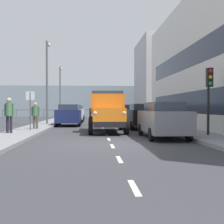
# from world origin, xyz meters

# --- Properties ---
(ground_plane) EXTENTS (80.00, 80.00, 0.00)m
(ground_plane) POSITION_xyz_m (0.00, -11.18, 0.00)
(ground_plane) COLOR #38383D
(sidewalk_left) EXTENTS (2.03, 44.35, 0.15)m
(sidewalk_left) POSITION_xyz_m (-4.59, -11.18, 0.07)
(sidewalk_left) COLOR gray
(sidewalk_left) RESTS_ON ground_plane
(sidewalk_right) EXTENTS (2.03, 44.35, 0.15)m
(sidewalk_right) POSITION_xyz_m (4.59, -11.18, 0.07)
(sidewalk_right) COLOR gray
(sidewalk_right) RESTS_ON ground_plane
(road_centreline_markings) EXTENTS (0.12, 39.96, 0.01)m
(road_centreline_markings) POSITION_xyz_m (0.00, -10.49, 0.00)
(road_centreline_markings) COLOR silver
(road_centreline_markings) RESTS_ON ground_plane
(building_far_block) EXTENTS (7.87, 10.08, 10.49)m
(building_far_block) POSITION_xyz_m (-9.54, -27.57, 5.24)
(building_far_block) COLOR #B7B2B7
(building_far_block) RESTS_ON ground_plane
(sea_horizon) EXTENTS (80.00, 0.80, 5.00)m
(sea_horizon) POSITION_xyz_m (0.00, -36.35, 2.50)
(sea_horizon) COLOR #84939E
(sea_horizon) RESTS_ON ground_plane
(seawall_railing) EXTENTS (28.08, 0.08, 1.20)m
(seawall_railing) POSITION_xyz_m (-0.00, -32.75, 0.92)
(seawall_railing) COLOR #4C5156
(seawall_railing) RESTS_ON ground_plane
(truck_vintage_orange) EXTENTS (2.17, 5.64, 2.43)m
(truck_vintage_orange) POSITION_xyz_m (-0.12, -5.42, 1.18)
(truck_vintage_orange) COLOR black
(truck_vintage_orange) RESTS_ON ground_plane
(car_grey_kerbside_near) EXTENTS (1.85, 4.42, 1.72)m
(car_grey_kerbside_near) POSITION_xyz_m (-2.62, -2.12, 0.90)
(car_grey_kerbside_near) COLOR slate
(car_grey_kerbside_near) RESTS_ON ground_plane
(car_black_kerbside_1) EXTENTS (1.79, 4.14, 1.72)m
(car_black_kerbside_1) POSITION_xyz_m (-2.62, -8.40, 0.89)
(car_black_kerbside_1) COLOR black
(car_black_kerbside_1) RESTS_ON ground_plane
(car_red_kerbside_2) EXTENTS (1.87, 4.34, 1.72)m
(car_red_kerbside_2) POSITION_xyz_m (-2.62, -14.50, 0.90)
(car_red_kerbside_2) COLOR #B21E1E
(car_red_kerbside_2) RESTS_ON ground_plane
(car_teal_kerbside_3) EXTENTS (1.88, 4.02, 1.72)m
(car_teal_kerbside_3) POSITION_xyz_m (-2.62, -20.27, 0.90)
(car_teal_kerbside_3) COLOR #1E6670
(car_teal_kerbside_3) RESTS_ON ground_plane
(car_navy_oppositeside_0) EXTENTS (1.93, 4.09, 1.72)m
(car_navy_oppositeside_0) POSITION_xyz_m (2.62, -12.06, 0.90)
(car_navy_oppositeside_0) COLOR navy
(car_navy_oppositeside_0) RESTS_ON ground_plane
(car_white_oppositeside_1) EXTENTS (1.97, 4.10, 1.72)m
(car_white_oppositeside_1) POSITION_xyz_m (2.62, -18.43, 0.90)
(car_white_oppositeside_1) COLOR white
(car_white_oppositeside_1) RESTS_ON ground_plane
(car_silver_oppositeside_2) EXTENTS (1.81, 4.70, 1.72)m
(car_silver_oppositeside_2) POSITION_xyz_m (2.62, -24.30, 0.90)
(car_silver_oppositeside_2) COLOR #B7BABF
(car_silver_oppositeside_2) RESTS_ON ground_plane
(pedestrian_couple_b) EXTENTS (0.53, 0.34, 1.83)m
(pedestrian_couple_b) POSITION_xyz_m (5.07, -3.82, 1.23)
(pedestrian_couple_b) COLOR black
(pedestrian_couple_b) RESTS_ON sidewalk_right
(pedestrian_couple_a) EXTENTS (0.53, 0.34, 1.64)m
(pedestrian_couple_a) POSITION_xyz_m (4.30, -6.87, 1.11)
(pedestrian_couple_a) COLOR #4C473D
(pedestrian_couple_a) RESTS_ON sidewalk_right
(traffic_light_near) EXTENTS (0.28, 0.41, 3.20)m
(traffic_light_near) POSITION_xyz_m (-4.80, -1.89, 2.47)
(traffic_light_near) COLOR black
(traffic_light_near) RESTS_ON sidewalk_left
(lamp_post_promenade) EXTENTS (0.32, 1.14, 6.77)m
(lamp_post_promenade) POSITION_xyz_m (4.44, -12.67, 4.16)
(lamp_post_promenade) COLOR #59595B
(lamp_post_promenade) RESTS_ON sidewalk_right
(lamp_post_far) EXTENTS (0.32, 1.14, 6.11)m
(lamp_post_far) POSITION_xyz_m (4.48, -23.04, 3.81)
(lamp_post_far) COLOR #59595B
(lamp_post_far) RESTS_ON sidewalk_right
(street_sign) EXTENTS (0.50, 0.07, 2.25)m
(street_sign) POSITION_xyz_m (4.34, -5.49, 1.68)
(street_sign) COLOR #4C4C4C
(street_sign) RESTS_ON sidewalk_right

